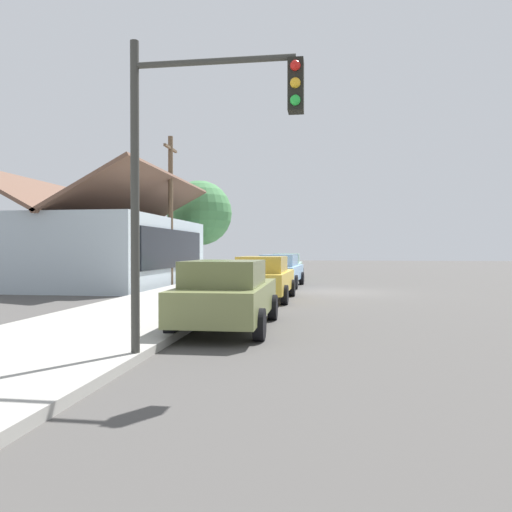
{
  "coord_description": "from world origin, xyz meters",
  "views": [
    {
      "loc": [
        -20.94,
        0.56,
        1.84
      ],
      "look_at": [
        -1.57,
        3.32,
        1.57
      ],
      "focal_mm": 33.75,
      "sensor_mm": 36.0,
      "label": 1
    }
  ],
  "objects_px": {
    "car_skyblue": "(280,270)",
    "car_seafoam": "(287,266)",
    "utility_pole_wooden": "(171,208)",
    "shade_tree": "(200,213)",
    "car_mustard": "(264,278)",
    "car_olive": "(228,294)",
    "traffic_light_main": "(198,145)",
    "fire_hydrant_red": "(252,276)"
  },
  "relations": [
    {
      "from": "car_olive",
      "to": "shade_tree",
      "type": "relative_size",
      "value": 0.71
    },
    {
      "from": "car_seafoam",
      "to": "fire_hydrant_red",
      "type": "xyz_separation_m",
      "value": [
        -5.56,
        1.34,
        -0.32
      ]
    },
    {
      "from": "car_mustard",
      "to": "utility_pole_wooden",
      "type": "height_order",
      "value": "utility_pole_wooden"
    },
    {
      "from": "car_skyblue",
      "to": "traffic_light_main",
      "type": "distance_m",
      "value": 16.43
    },
    {
      "from": "car_seafoam",
      "to": "utility_pole_wooden",
      "type": "distance_m",
      "value": 8.98
    },
    {
      "from": "car_mustard",
      "to": "utility_pole_wooden",
      "type": "xyz_separation_m",
      "value": [
        5.99,
        5.47,
        3.11
      ]
    },
    {
      "from": "car_olive",
      "to": "shade_tree",
      "type": "height_order",
      "value": "shade_tree"
    },
    {
      "from": "shade_tree",
      "to": "car_mustard",
      "type": "bearing_deg",
      "value": -157.04
    },
    {
      "from": "shade_tree",
      "to": "utility_pole_wooden",
      "type": "bearing_deg",
      "value": -174.22
    },
    {
      "from": "car_skyblue",
      "to": "car_seafoam",
      "type": "xyz_separation_m",
      "value": [
        6.14,
        0.14,
        -0.0
      ]
    },
    {
      "from": "car_olive",
      "to": "car_skyblue",
      "type": "bearing_deg",
      "value": -1.04
    },
    {
      "from": "car_olive",
      "to": "car_skyblue",
      "type": "height_order",
      "value": "same"
    },
    {
      "from": "car_olive",
      "to": "car_seafoam",
      "type": "distance_m",
      "value": 18.9
    },
    {
      "from": "traffic_light_main",
      "to": "car_olive",
      "type": "bearing_deg",
      "value": 3.79
    },
    {
      "from": "car_mustard",
      "to": "car_seafoam",
      "type": "bearing_deg",
      "value": 1.67
    },
    {
      "from": "car_olive",
      "to": "car_mustard",
      "type": "relative_size",
      "value": 1.0
    },
    {
      "from": "shade_tree",
      "to": "utility_pole_wooden",
      "type": "xyz_separation_m",
      "value": [
        -9.11,
        -0.92,
        -0.41
      ]
    },
    {
      "from": "car_olive",
      "to": "utility_pole_wooden",
      "type": "bearing_deg",
      "value": 22.86
    },
    {
      "from": "car_seafoam",
      "to": "traffic_light_main",
      "type": "bearing_deg",
      "value": 179.8
    },
    {
      "from": "fire_hydrant_red",
      "to": "utility_pole_wooden",
      "type": "bearing_deg",
      "value": 103.39
    },
    {
      "from": "car_seafoam",
      "to": "shade_tree",
      "type": "xyz_separation_m",
      "value": [
        2.59,
        6.27,
        3.52
      ]
    },
    {
      "from": "car_skyblue",
      "to": "shade_tree",
      "type": "distance_m",
      "value": 11.39
    },
    {
      "from": "car_mustard",
      "to": "utility_pole_wooden",
      "type": "relative_size",
      "value": 0.63
    },
    {
      "from": "car_seafoam",
      "to": "fire_hydrant_red",
      "type": "height_order",
      "value": "car_seafoam"
    },
    {
      "from": "fire_hydrant_red",
      "to": "car_mustard",
      "type": "bearing_deg",
      "value": -168.02
    },
    {
      "from": "car_seafoam",
      "to": "fire_hydrant_red",
      "type": "distance_m",
      "value": 5.73
    },
    {
      "from": "shade_tree",
      "to": "utility_pole_wooden",
      "type": "height_order",
      "value": "utility_pole_wooden"
    },
    {
      "from": "utility_pole_wooden",
      "to": "shade_tree",
      "type": "bearing_deg",
      "value": 5.78
    },
    {
      "from": "car_olive",
      "to": "utility_pole_wooden",
      "type": "distance_m",
      "value": 13.88
    },
    {
      "from": "traffic_light_main",
      "to": "fire_hydrant_red",
      "type": "bearing_deg",
      "value": 5.65
    },
    {
      "from": "car_skyblue",
      "to": "car_seafoam",
      "type": "height_order",
      "value": "same"
    },
    {
      "from": "traffic_light_main",
      "to": "fire_hydrant_red",
      "type": "relative_size",
      "value": 7.32
    },
    {
      "from": "car_seafoam",
      "to": "utility_pole_wooden",
      "type": "relative_size",
      "value": 0.65
    },
    {
      "from": "car_skyblue",
      "to": "traffic_light_main",
      "type": "xyz_separation_m",
      "value": [
        -16.21,
        -0.18,
        2.67
      ]
    },
    {
      "from": "shade_tree",
      "to": "car_seafoam",
      "type": "bearing_deg",
      "value": -112.45
    },
    {
      "from": "shade_tree",
      "to": "car_skyblue",
      "type": "bearing_deg",
      "value": -143.74
    },
    {
      "from": "car_olive",
      "to": "utility_pole_wooden",
      "type": "relative_size",
      "value": 0.63
    },
    {
      "from": "utility_pole_wooden",
      "to": "car_mustard",
      "type": "bearing_deg",
      "value": -137.57
    },
    {
      "from": "utility_pole_wooden",
      "to": "fire_hydrant_red",
      "type": "bearing_deg",
      "value": -76.61
    },
    {
      "from": "car_mustard",
      "to": "car_skyblue",
      "type": "xyz_separation_m",
      "value": [
        6.36,
        -0.01,
        0.0
      ]
    },
    {
      "from": "car_olive",
      "to": "traffic_light_main",
      "type": "xyz_separation_m",
      "value": [
        -3.44,
        -0.23,
        2.68
      ]
    },
    {
      "from": "traffic_light_main",
      "to": "utility_pole_wooden",
      "type": "relative_size",
      "value": 0.69
    }
  ]
}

